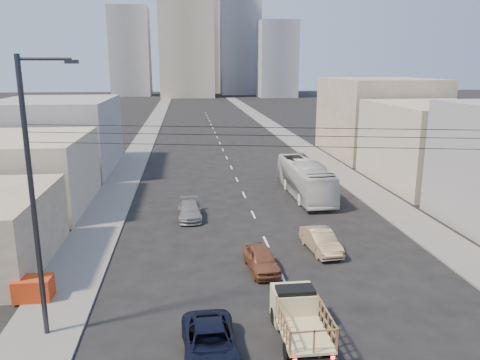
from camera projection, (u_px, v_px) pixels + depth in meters
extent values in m
cube|color=slate|center=(149.00, 132.00, 84.24)|extent=(3.50, 180.00, 0.12)
cube|color=slate|center=(277.00, 130.00, 86.90)|extent=(3.50, 180.00, 0.12)
cube|color=silver|center=(314.00, 343.00, 19.97)|extent=(0.15, 2.00, 0.01)
cube|color=silver|center=(285.00, 281.00, 25.76)|extent=(0.15, 2.00, 0.01)
cube|color=silver|center=(266.00, 242.00, 31.55)|extent=(0.15, 2.00, 0.01)
cube|color=silver|center=(253.00, 214.00, 37.34)|extent=(0.15, 2.00, 0.01)
cube|color=silver|center=(244.00, 195.00, 43.13)|extent=(0.15, 2.00, 0.01)
cube|color=silver|center=(237.00, 179.00, 48.92)|extent=(0.15, 2.00, 0.01)
cube|color=silver|center=(231.00, 167.00, 54.70)|extent=(0.15, 2.00, 0.01)
cube|color=silver|center=(227.00, 158.00, 60.49)|extent=(0.15, 2.00, 0.01)
cube|color=silver|center=(223.00, 150.00, 66.28)|extent=(0.15, 2.00, 0.01)
cube|color=silver|center=(220.00, 143.00, 72.07)|extent=(0.15, 2.00, 0.01)
cube|color=silver|center=(217.00, 137.00, 77.86)|extent=(0.15, 2.00, 0.01)
cube|color=silver|center=(215.00, 132.00, 83.65)|extent=(0.15, 2.00, 0.01)
cube|color=silver|center=(213.00, 128.00, 89.44)|extent=(0.15, 2.00, 0.01)
cube|color=silver|center=(211.00, 124.00, 95.23)|extent=(0.15, 2.00, 0.01)
cube|color=silver|center=(209.00, 121.00, 101.02)|extent=(0.15, 2.00, 0.01)
cube|color=silver|center=(208.00, 118.00, 106.81)|extent=(0.15, 2.00, 0.01)
cube|color=silver|center=(207.00, 115.00, 112.60)|extent=(0.15, 2.00, 0.01)
cube|color=silver|center=(206.00, 113.00, 118.39)|extent=(0.15, 2.00, 0.01)
cube|color=beige|center=(304.00, 334.00, 19.46)|extent=(1.90, 3.00, 0.12)
cube|color=beige|center=(293.00, 304.00, 21.33)|extent=(1.90, 1.60, 1.50)
cube|color=black|center=(295.00, 295.00, 20.95)|extent=(1.70, 0.90, 0.70)
cube|color=#FF0C0C|center=(333.00, 358.00, 18.09)|extent=(0.15, 0.05, 0.12)
cylinder|color=black|center=(274.00, 316.00, 21.47)|extent=(0.25, 0.76, 0.76)
cylinder|color=black|center=(311.00, 313.00, 21.66)|extent=(0.25, 0.76, 0.76)
cylinder|color=black|center=(288.00, 352.00, 18.77)|extent=(0.25, 0.76, 0.76)
cylinder|color=black|center=(329.00, 349.00, 18.96)|extent=(0.25, 0.76, 0.76)
imported|color=black|center=(210.00, 344.00, 18.82)|extent=(2.35, 4.82, 1.32)
imported|color=silver|center=(305.00, 179.00, 42.43)|extent=(2.86, 11.49, 3.19)
imported|color=brown|center=(262.00, 259.00, 27.03)|extent=(1.93, 4.07, 1.34)
imported|color=#9C805B|center=(321.00, 241.00, 29.81)|extent=(1.89, 4.38, 1.40)
imported|color=gray|center=(190.00, 210.00, 36.30)|extent=(1.83, 4.36, 1.26)
cylinder|color=#2D2D33|center=(33.00, 205.00, 19.18)|extent=(0.22, 0.22, 12.00)
cylinder|color=#2D2D33|center=(44.00, 59.00, 17.92)|extent=(2.00, 0.12, 0.12)
cube|color=#2D2D33|center=(72.00, 62.00, 18.05)|extent=(0.50, 0.25, 0.15)
cylinder|color=black|center=(327.00, 128.00, 17.28)|extent=(23.01, 5.02, 0.02)
cylinder|color=black|center=(326.00, 136.00, 17.35)|extent=(23.01, 5.02, 0.02)
cylinder|color=black|center=(326.00, 147.00, 17.45)|extent=(23.01, 5.02, 0.02)
cube|color=#BD3511|center=(34.00, 295.00, 23.53)|extent=(1.80, 1.20, 0.38)
cube|color=#BD3511|center=(34.00, 288.00, 23.44)|extent=(1.80, 1.20, 0.38)
cube|color=#BD3511|center=(33.00, 281.00, 23.35)|extent=(1.80, 1.20, 0.38)
cube|color=#AFA78D|center=(436.00, 144.00, 46.31)|extent=(11.00, 14.00, 8.00)
cube|color=gray|center=(377.00, 117.00, 61.57)|extent=(12.00, 16.00, 10.00)
cube|color=#AFA78D|center=(18.00, 173.00, 38.34)|extent=(11.00, 12.00, 6.00)
cube|color=gray|center=(58.00, 135.00, 52.52)|extent=(12.00, 16.00, 8.00)
cube|color=tan|center=(186.00, 15.00, 174.52)|extent=(20.00, 20.00, 60.00)
cube|color=gray|center=(239.00, 45.00, 193.85)|extent=(16.00, 16.00, 40.00)
cube|color=gray|center=(130.00, 52.00, 184.77)|extent=(15.00, 15.00, 34.00)
cube|color=gray|center=(209.00, 42.00, 206.49)|extent=(18.00, 18.00, 44.00)
cube|color=gray|center=(277.00, 60.00, 177.32)|extent=(14.00, 14.00, 28.00)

